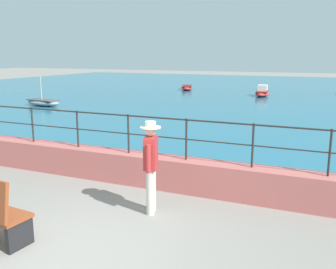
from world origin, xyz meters
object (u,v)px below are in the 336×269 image
boat_1 (43,102)px  boat_6 (262,92)px  person_walking (151,163)px  boat_0 (187,87)px

boat_1 → boat_6: size_ratio=1.01×
boat_1 → person_walking: bearing=-41.5°
boat_0 → boat_1: bearing=-108.0°
person_walking → boat_1: bearing=138.5°
boat_0 → boat_6: bearing=-19.3°
person_walking → boat_6: (-1.54, 20.73, -0.65)m
person_walking → boat_0: person_walking is taller
person_walking → boat_0: (-8.02, 23.01, -0.72)m
boat_0 → boat_1: boat_1 is taller
boat_0 → boat_6: (6.48, -2.28, 0.07)m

